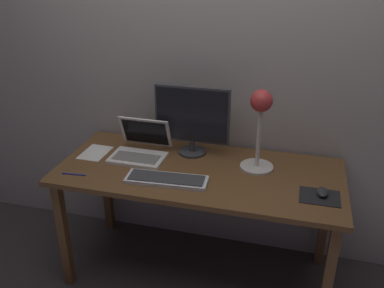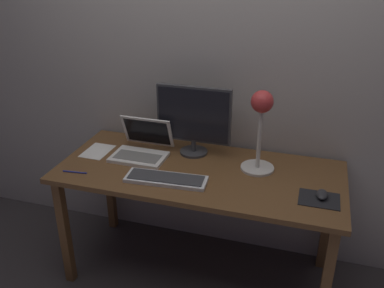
{
  "view_description": "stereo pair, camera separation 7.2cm",
  "coord_description": "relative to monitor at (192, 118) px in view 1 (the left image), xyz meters",
  "views": [
    {
      "loc": [
        0.49,
        -2.01,
        1.88
      ],
      "look_at": [
        -0.03,
        -0.05,
        0.92
      ],
      "focal_mm": 39.18,
      "sensor_mm": 36.0,
      "label": 1
    },
    {
      "loc": [
        0.56,
        -1.99,
        1.88
      ],
      "look_at": [
        -0.03,
        -0.05,
        0.92
      ],
      "focal_mm": 39.18,
      "sensor_mm": 36.0,
      "label": 2
    }
  ],
  "objects": [
    {
      "name": "ground_plane",
      "position": [
        0.09,
        -0.2,
        -0.97
      ],
      "size": [
        4.8,
        4.8,
        0.0
      ],
      "primitive_type": "plane",
      "color": "#383333",
      "rests_on": "ground"
    },
    {
      "name": "back_wall",
      "position": [
        0.09,
        0.2,
        0.33
      ],
      "size": [
        4.8,
        0.06,
        2.6
      ],
      "primitive_type": "cube",
      "color": "#A8A099",
      "rests_on": "ground"
    },
    {
      "name": "desk",
      "position": [
        0.09,
        -0.2,
        -0.31
      ],
      "size": [
        1.6,
        0.7,
        0.74
      ],
      "color": "brown",
      "rests_on": "ground"
    },
    {
      "name": "monitor",
      "position": [
        0.0,
        0.0,
        0.0
      ],
      "size": [
        0.45,
        0.17,
        0.42
      ],
      "color": "#38383A",
      "rests_on": "desk"
    },
    {
      "name": "keyboard_main",
      "position": [
        -0.04,
        -0.37,
        -0.22
      ],
      "size": [
        0.45,
        0.17,
        0.03
      ],
      "color": "silver",
      "rests_on": "desk"
    },
    {
      "name": "laptop",
      "position": [
        -0.29,
        -0.1,
        -0.17
      ],
      "size": [
        0.32,
        0.29,
        0.22
      ],
      "color": "silver",
      "rests_on": "desk"
    },
    {
      "name": "desk_lamp",
      "position": [
        0.4,
        -0.09,
        0.07
      ],
      "size": [
        0.19,
        0.19,
        0.46
      ],
      "color": "beige",
      "rests_on": "desk"
    },
    {
      "name": "mousepad",
      "position": [
        0.75,
        -0.32,
        -0.23
      ],
      "size": [
        0.2,
        0.16,
        0.0
      ],
      "primitive_type": "cube",
      "color": "black",
      "rests_on": "desk"
    },
    {
      "name": "mouse",
      "position": [
        0.76,
        -0.3,
        -0.21
      ],
      "size": [
        0.06,
        0.1,
        0.03
      ],
      "primitive_type": "ellipsoid",
      "color": "#28282B",
      "rests_on": "mousepad"
    },
    {
      "name": "paper_sheet_near_mouse",
      "position": [
        -0.57,
        -0.15,
        -0.23
      ],
      "size": [
        0.15,
        0.21,
        0.0
      ],
      "primitive_type": "cube",
      "rotation": [
        0.0,
        0.0,
        -0.02
      ],
      "color": "white",
      "rests_on": "desk"
    },
    {
      "name": "pen",
      "position": [
        -0.56,
        -0.43,
        -0.23
      ],
      "size": [
        0.14,
        0.02,
        0.01
      ],
      "primitive_type": "cylinder",
      "rotation": [
        0.0,
        1.57,
        0.11
      ],
      "color": "#2633A5",
      "rests_on": "desk"
    }
  ]
}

